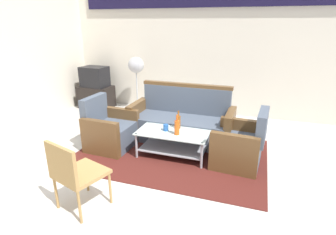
{
  "coord_description": "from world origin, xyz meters",
  "views": [
    {
      "loc": [
        1.13,
        -3.0,
        2.0
      ],
      "look_at": [
        -0.1,
        0.62,
        0.65
      ],
      "focal_mm": 28.91,
      "sensor_mm": 36.0,
      "label": 1
    }
  ],
  "objects": [
    {
      "name": "armchair_right",
      "position": [
        0.97,
        0.74,
        0.29
      ],
      "size": [
        0.75,
        0.81,
        0.85
      ],
      "rotation": [
        0.0,
        0.0,
        1.5
      ],
      "color": "#4C5666",
      "rests_on": "rug"
    },
    {
      "name": "bottle_orange",
      "position": [
        0.05,
        0.58,
        0.53
      ],
      "size": [
        0.08,
        0.08,
        0.31
      ],
      "color": "#D85919",
      "rests_on": "coffee_table"
    },
    {
      "name": "television",
      "position": [
        -2.63,
        2.55,
        0.76
      ],
      "size": [
        0.63,
        0.49,
        0.48
      ],
      "rotation": [
        0.0,
        0.0,
        3.07
      ],
      "color": "black",
      "rests_on": "tv_stand"
    },
    {
      "name": "pedestal_fan",
      "position": [
        -1.54,
        2.6,
        1.01
      ],
      "size": [
        0.36,
        0.36,
        1.27
      ],
      "color": "#2D2D33",
      "rests_on": "ground"
    },
    {
      "name": "tv_stand",
      "position": [
        -2.63,
        2.55,
        0.26
      ],
      "size": [
        0.8,
        0.5,
        0.52
      ],
      "primitive_type": "cube",
      "color": "black",
      "rests_on": "ground"
    },
    {
      "name": "couch",
      "position": [
        -0.09,
        1.33,
        0.32
      ],
      "size": [
        1.81,
        0.76,
        0.96
      ],
      "rotation": [
        0.0,
        0.0,
        3.13
      ],
      "color": "#4C5666",
      "rests_on": "rug"
    },
    {
      "name": "ground_plane",
      "position": [
        0.0,
        0.0,
        0.0
      ],
      "size": [
        14.0,
        14.0,
        0.0
      ],
      "primitive_type": "plane",
      "color": "beige"
    },
    {
      "name": "cup",
      "position": [
        -0.16,
        0.68,
        0.46
      ],
      "size": [
        0.08,
        0.08,
        0.1
      ],
      "primitive_type": "cylinder",
      "color": "#2659A5",
      "rests_on": "coffee_table"
    },
    {
      "name": "coffee_table",
      "position": [
        -0.04,
        0.67,
        0.27
      ],
      "size": [
        1.1,
        0.6,
        0.4
      ],
      "color": "silver",
      "rests_on": "rug"
    },
    {
      "name": "wall_back",
      "position": [
        0.0,
        3.05,
        1.48
      ],
      "size": [
        6.52,
        0.19,
        2.8
      ],
      "color": "silver",
      "rests_on": "ground"
    },
    {
      "name": "wicker_chair",
      "position": [
        -0.65,
        -0.92,
        0.49
      ],
      "size": [
        0.6,
        0.6,
        0.84
      ],
      "rotation": [
        0.0,
        0.0,
        -0.3
      ],
      "color": "#AD844C",
      "rests_on": "ground"
    },
    {
      "name": "bottle_brown",
      "position": [
        -0.01,
        0.83,
        0.52
      ],
      "size": [
        0.07,
        0.07,
        0.29
      ],
      "color": "brown",
      "rests_on": "coffee_table"
    },
    {
      "name": "rug",
      "position": [
        -0.08,
        0.72,
        0.01
      ],
      "size": [
        2.93,
        2.01,
        0.01
      ],
      "primitive_type": "cube",
      "color": "#511E19",
      "rests_on": "ground"
    },
    {
      "name": "armchair_left",
      "position": [
        -1.14,
        0.64,
        0.29
      ],
      "size": [
        0.73,
        0.79,
        0.85
      ],
      "rotation": [
        0.0,
        0.0,
        -1.61
      ],
      "color": "#4C5666",
      "rests_on": "rug"
    }
  ]
}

